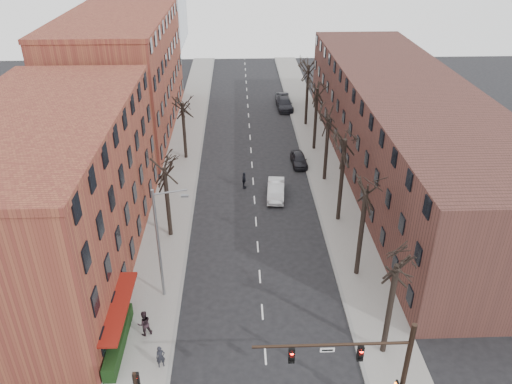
{
  "coord_description": "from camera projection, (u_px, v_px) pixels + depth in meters",
  "views": [
    {
      "loc": [
        -1.47,
        -18.87,
        24.75
      ],
      "look_at": [
        -0.06,
        18.44,
        4.0
      ],
      "focal_mm": 35.0,
      "sensor_mm": 36.0,
      "label": 1
    }
  ],
  "objects": [
    {
      "name": "pedestrian_crossing",
      "position": [
        244.0,
        180.0,
        51.27
      ],
      "size": [
        0.64,
        1.12,
        1.79
      ],
      "primitive_type": "imported",
      "rotation": [
        0.0,
        0.0,
        1.36
      ],
      "color": "black",
      "rests_on": "ground"
    },
    {
      "name": "tree_right_f",
      "position": [
        305.0,
        125.0,
        67.24
      ],
      "size": [
        5.2,
        5.2,
        11.6
      ],
      "primitive_type": null,
      "color": "black",
      "rests_on": "ground"
    },
    {
      "name": "tree_right_b",
      "position": [
        356.0,
        274.0,
        39.29
      ],
      "size": [
        5.2,
        5.2,
        10.8
      ],
      "primitive_type": null,
      "color": "black",
      "rests_on": "ground"
    },
    {
      "name": "parked_car_far",
      "position": [
        283.0,
        98.0,
        75.1
      ],
      "size": [
        2.17,
        4.56,
        1.26
      ],
      "primitive_type": "imported",
      "rotation": [
        0.0,
        0.0,
        -0.02
      ],
      "color": "slate",
      "rests_on": "ground"
    },
    {
      "name": "tree_left_b",
      "position": [
        186.0,
        158.0,
        58.0
      ],
      "size": [
        5.2,
        5.2,
        9.5
      ],
      "primitive_type": null,
      "color": "black",
      "rests_on": "ground"
    },
    {
      "name": "parked_car_mid",
      "position": [
        284.0,
        104.0,
        72.41
      ],
      "size": [
        2.38,
        5.43,
        1.55
      ],
      "primitive_type": "imported",
      "rotation": [
        0.0,
        0.0,
        0.04
      ],
      "color": "black",
      "rests_on": "ground"
    },
    {
      "name": "building_right",
      "position": [
        403.0,
        128.0,
        52.86
      ],
      "size": [
        12.0,
        50.0,
        10.0
      ],
      "primitive_type": "cube",
      "color": "#4C2923",
      "rests_on": "ground"
    },
    {
      "name": "pedestrian_b",
      "position": [
        144.0,
        323.0,
        33.01
      ],
      "size": [
        1.14,
        1.03,
        1.91
      ],
      "primitive_type": "imported",
      "rotation": [
        0.0,
        0.0,
        3.56
      ],
      "color": "black",
      "rests_on": "sidewalk_left"
    },
    {
      "name": "pedestrian_a",
      "position": [
        161.0,
        357.0,
        30.72
      ],
      "size": [
        0.67,
        0.55,
        1.57
      ],
      "primitive_type": "imported",
      "rotation": [
        0.0,
        0.0,
        0.34
      ],
      "color": "black",
      "rests_on": "sidewalk_left"
    },
    {
      "name": "tree_right_e",
      "position": [
        314.0,
        149.0,
        60.25
      ],
      "size": [
        5.2,
        5.2,
        10.8
      ],
      "primitive_type": null,
      "color": "black",
      "rests_on": "ground"
    },
    {
      "name": "hedge",
      "position": [
        118.0,
        340.0,
        32.29
      ],
      "size": [
        0.8,
        6.0,
        1.0
      ],
      "primitive_type": "cube",
      "color": "black",
      "rests_on": "sidewalk_left"
    },
    {
      "name": "parked_car_near",
      "position": [
        299.0,
        159.0,
        56.16
      ],
      "size": [
        1.79,
        4.08,
        1.37
      ],
      "primitive_type": "imported",
      "rotation": [
        0.0,
        0.0,
        0.04
      ],
      "color": "black",
      "rests_on": "ground"
    },
    {
      "name": "sidewalk_right",
      "position": [
        318.0,
        152.0,
        59.35
      ],
      "size": [
        4.0,
        90.0,
        0.15
      ],
      "primitive_type": "cube",
      "color": "gray",
      "rests_on": "ground"
    },
    {
      "name": "sidewalk_left",
      "position": [
        184.0,
        154.0,
        58.82
      ],
      "size": [
        4.0,
        90.0,
        0.15
      ],
      "primitive_type": "cube",
      "color": "gray",
      "rests_on": "ground"
    },
    {
      "name": "tree_left_a",
      "position": [
        171.0,
        235.0,
        44.03
      ],
      "size": [
        5.2,
        5.2,
        9.5
      ],
      "primitive_type": null,
      "color": "black",
      "rests_on": "ground"
    },
    {
      "name": "tree_right_c",
      "position": [
        338.0,
        220.0,
        46.27
      ],
      "size": [
        5.2,
        5.2,
        11.6
      ],
      "primitive_type": null,
      "color": "black",
      "rests_on": "ground"
    },
    {
      "name": "signal_mast_arm",
      "position": [
        377.0,
        366.0,
        25.73
      ],
      "size": [
        8.14,
        0.3,
        7.2
      ],
      "color": "black",
      "rests_on": "ground"
    },
    {
      "name": "awning_left",
      "position": [
        124.0,
        336.0,
        33.49
      ],
      "size": [
        1.2,
        7.0,
        0.15
      ],
      "primitive_type": "cube",
      "color": "maroon",
      "rests_on": "ground"
    },
    {
      "name": "tree_right_d",
      "position": [
        324.0,
        180.0,
        53.26
      ],
      "size": [
        5.2,
        5.2,
        10.0
      ],
      "primitive_type": null,
      "color": "black",
      "rests_on": "ground"
    },
    {
      "name": "streetlight",
      "position": [
        160.0,
        240.0,
        34.62
      ],
      "size": [
        2.45,
        0.22,
        9.03
      ],
      "color": "slate",
      "rests_on": "ground"
    },
    {
      "name": "tree_right_a",
      "position": [
        382.0,
        352.0,
        32.3
      ],
      "size": [
        5.2,
        5.2,
        10.0
      ],
      "primitive_type": null,
      "color": "black",
      "rests_on": "ground"
    },
    {
      "name": "silver_sedan",
      "position": [
        276.0,
        190.0,
        49.72
      ],
      "size": [
        2.05,
        4.83,
        1.55
      ],
      "primitive_type": "imported",
      "rotation": [
        0.0,
        0.0,
        -0.09
      ],
      "color": "silver",
      "rests_on": "ground"
    },
    {
      "name": "building_left_near",
      "position": [
        50.0,
        195.0,
        38.21
      ],
      "size": [
        12.0,
        26.0,
        12.0
      ],
      "primitive_type": "cube",
      "color": "brown",
      "rests_on": "ground"
    },
    {
      "name": "building_left_far",
      "position": [
        123.0,
        76.0,
        63.05
      ],
      "size": [
        12.0,
        28.0,
        14.0
      ],
      "primitive_type": "cube",
      "color": "brown",
      "rests_on": "ground"
    }
  ]
}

